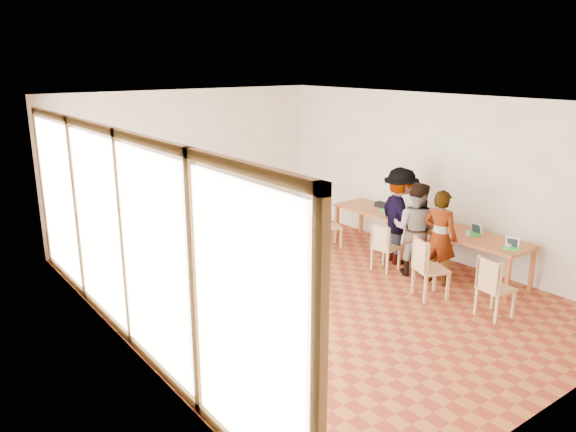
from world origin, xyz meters
TOP-DOWN VIEW (x-y plane):
  - ground at (0.00, 0.00)m, footprint 8.00×8.00m
  - wall_back at (0.00, 4.00)m, footprint 6.00×0.10m
  - wall_front at (0.00, -4.00)m, footprint 6.00×0.10m
  - wall_right at (3.00, 0.00)m, footprint 0.10×8.00m
  - window_wall at (-2.96, 0.00)m, footprint 0.10×8.00m
  - ceiling at (0.00, 0.00)m, footprint 6.00×8.00m
  - communal_table at (2.50, -0.22)m, footprint 0.80×4.00m
  - side_table at (-2.40, 3.16)m, footprint 0.90×0.90m
  - chair_near at (1.45, -2.35)m, footprint 0.46×0.46m
  - chair_mid at (1.24, -1.33)m, footprint 0.57×0.57m
  - chair_far at (1.58, -0.11)m, footprint 0.43×0.43m
  - chair_empty at (1.62, 1.47)m, footprint 0.52×0.52m
  - chair_spare at (-2.43, 2.10)m, footprint 0.52×0.52m
  - person_near at (1.90, -1.05)m, footprint 0.51×0.65m
  - person_mid at (1.89, -0.54)m, footprint 0.88×0.97m
  - person_far at (2.12, 0.02)m, footprint 1.02×1.29m
  - laptop_near at (2.43, -2.01)m, footprint 0.24×0.26m
  - laptop_mid at (2.60, -1.22)m, footprint 0.22×0.25m
  - laptop_far at (2.54, 0.72)m, footprint 0.25×0.27m
  - yellow_mug at (2.50, 0.22)m, footprint 0.16×0.16m
  - green_bottle at (2.27, -0.13)m, footprint 0.07×0.07m
  - clear_glass at (2.44, -1.19)m, footprint 0.07×0.07m
  - condiment_cup at (2.46, -1.95)m, footprint 0.08×0.08m
  - pink_phone at (2.84, 0.85)m, footprint 0.05×0.10m
  - black_pouch at (2.68, 0.99)m, footprint 0.16×0.26m

SIDE VIEW (x-z plane):
  - ground at x=0.00m, z-range 0.00..0.00m
  - chair_spare at x=-2.43m, z-range 0.28..0.70m
  - chair_far at x=1.58m, z-range 0.29..0.74m
  - chair_empty at x=1.62m, z-range 0.30..0.76m
  - chair_near at x=1.45m, z-range 0.31..0.79m
  - chair_mid at x=1.24m, z-range 0.33..0.84m
  - side_table at x=-2.40m, z-range 0.29..1.04m
  - communal_table at x=2.50m, z-range 0.33..1.08m
  - pink_phone at x=2.84m, z-range 0.75..0.76m
  - condiment_cup at x=2.46m, z-range 0.75..0.81m
  - person_near at x=1.90m, z-range 0.00..1.58m
  - clear_glass at x=2.44m, z-range 0.75..0.84m
  - black_pouch at x=2.68m, z-range 0.75..0.84m
  - yellow_mug at x=2.50m, z-range 0.75..0.85m
  - laptop_near at x=2.43m, z-range 0.71..0.89m
  - laptop_far at x=2.54m, z-range 0.71..0.90m
  - laptop_mid at x=2.60m, z-range 0.71..0.90m
  - person_mid at x=1.89m, z-range 0.00..1.62m
  - person_far at x=2.12m, z-range 0.00..1.75m
  - green_bottle at x=2.27m, z-range 0.75..1.03m
  - wall_back at x=0.00m, z-range 0.00..3.00m
  - wall_front at x=0.00m, z-range 0.00..3.00m
  - wall_right at x=3.00m, z-range 0.00..3.00m
  - window_wall at x=-2.96m, z-range 0.00..3.00m
  - ceiling at x=0.00m, z-range 3.00..3.04m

